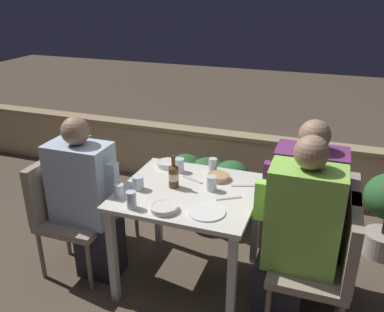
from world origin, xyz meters
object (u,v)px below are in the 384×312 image
object	(u,v)px
chair_left_far	(88,187)
person_green_blouse	(296,236)
beer_bottle	(174,175)
chair_right_near	(329,259)
person_blue_shirt	(87,200)
person_purple_stripe	(300,213)
chair_right_far	(330,233)
chair_left_near	(64,205)

from	to	relation	value
chair_left_far	person_green_blouse	world-z (taller)	person_green_blouse
person_green_blouse	beer_bottle	bearing A→B (deg)	169.30
chair_right_near	person_blue_shirt	bearing A→B (deg)	179.48
beer_bottle	chair_right_near	bearing A→B (deg)	-8.65
person_purple_stripe	beer_bottle	xyz separation A→B (m)	(-0.83, -0.13, 0.19)
chair_right_far	person_purple_stripe	size ratio (longest dim) A/B	0.69
person_purple_stripe	chair_left_near	bearing A→B (deg)	-170.69
chair_right_near	person_green_blouse	distance (m)	0.23
chair_left_far	person_blue_shirt	bearing A→B (deg)	-56.76
person_blue_shirt	beer_bottle	size ratio (longest dim) A/B	5.26
chair_right_near	beer_bottle	xyz separation A→B (m)	(-1.04, 0.16, 0.31)
chair_right_near	person_purple_stripe	size ratio (longest dim) A/B	0.69
chair_right_far	chair_right_near	bearing A→B (deg)	-89.38
chair_right_far	person_purple_stripe	bearing A→B (deg)	180.00
person_blue_shirt	chair_right_near	distance (m)	1.64
person_blue_shirt	beer_bottle	bearing A→B (deg)	13.38
chair_right_far	beer_bottle	world-z (taller)	beer_bottle
person_green_blouse	person_purple_stripe	size ratio (longest dim) A/B	1.00
chair_right_near	person_purple_stripe	distance (m)	0.37
chair_left_far	person_green_blouse	xyz separation A→B (m)	(1.63, -0.32, 0.12)
chair_left_far	person_purple_stripe	distance (m)	1.63
beer_bottle	chair_left_near	bearing A→B (deg)	-169.93
chair_left_near	person_purple_stripe	bearing A→B (deg)	9.31
person_green_blouse	beer_bottle	world-z (taller)	person_green_blouse
chair_right_near	beer_bottle	bearing A→B (deg)	171.35
person_green_blouse	chair_right_far	bearing A→B (deg)	54.87
chair_right_far	person_purple_stripe	world-z (taller)	person_purple_stripe
chair_left_near	beer_bottle	xyz separation A→B (m)	(0.80, 0.14, 0.31)
chair_right_near	person_purple_stripe	xyz separation A→B (m)	(-0.21, 0.28, 0.11)
chair_left_near	chair_right_far	size ratio (longest dim) A/B	1.00
chair_left_near	person_blue_shirt	distance (m)	0.22
beer_bottle	person_green_blouse	bearing A→B (deg)	-10.70
person_blue_shirt	person_purple_stripe	world-z (taller)	person_purple_stripe
person_green_blouse	person_purple_stripe	bearing A→B (deg)	90.62
chair_left_near	beer_bottle	bearing A→B (deg)	10.07
beer_bottle	chair_right_far	bearing A→B (deg)	6.92
chair_left_far	chair_right_near	distance (m)	1.86
chair_right_near	chair_right_far	world-z (taller)	same
chair_right_near	chair_right_far	bearing A→B (deg)	90.62
person_blue_shirt	chair_right_near	world-z (taller)	person_blue_shirt
chair_left_near	person_blue_shirt	xyz separation A→B (m)	(0.20, -0.00, 0.08)
chair_left_near	chair_left_far	distance (m)	0.30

